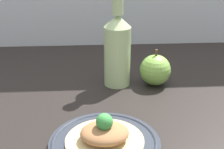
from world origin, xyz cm
name	(u,v)px	position (x,y,z in cm)	size (l,w,h in cm)	color
ground_plane	(142,119)	(0.00, 0.00, -2.00)	(180.00, 110.00, 4.00)	black
plate	(105,143)	(-9.46, -12.98, 0.87)	(22.19, 22.19, 1.64)	#2D333D
plated_food	(105,134)	(-9.46, -12.98, 3.12)	(15.67, 15.67, 6.19)	#D6BC7F
cider_bottle	(117,48)	(-4.71, 16.36, 10.73)	(7.36, 7.36, 26.65)	#B7D18E
apple	(155,70)	(5.93, 15.41, 4.36)	(8.70, 8.70, 10.37)	#84B74C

